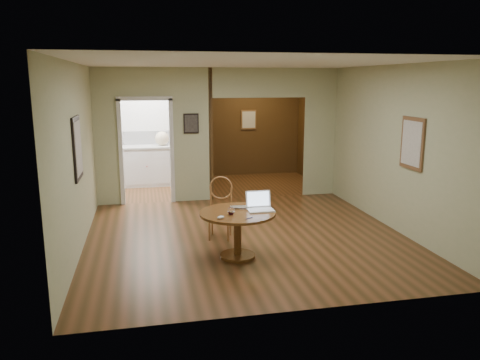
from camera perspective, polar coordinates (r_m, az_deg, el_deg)
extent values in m
plane|color=#3F2912|center=(7.50, 0.86, -6.95)|extent=(5.00, 5.00, 0.00)
plane|color=white|center=(7.10, 0.93, 14.12)|extent=(5.00, 5.00, 0.00)
plane|color=#B4B58C|center=(4.81, 7.40, -1.13)|extent=(5.00, 0.00, 5.00)
plane|color=#B4B58C|center=(7.07, -19.30, 2.49)|extent=(0.00, 5.00, 5.00)
plane|color=#B4B58C|center=(8.10, 18.46, 3.67)|extent=(0.00, 5.00, 5.00)
cube|color=#B4B58C|center=(9.51, -15.92, 4.97)|extent=(0.50, 2.70, 0.04)
cube|color=#B4B58C|center=(9.54, -5.95, 5.38)|extent=(0.80, 2.70, 0.04)
cube|color=#B4B58C|center=(10.19, 9.70, 5.69)|extent=(0.70, 2.70, 0.04)
plane|color=white|center=(11.48, -10.74, 6.35)|extent=(2.70, 0.00, 2.70)
plane|color=#382310|center=(12.28, 1.03, 6.90)|extent=(2.70, 0.00, 2.70)
cube|color=#382310|center=(10.82, -4.52, 6.18)|extent=(0.08, 2.50, 2.70)
cube|color=black|center=(7.05, -19.23, 3.70)|extent=(0.03, 0.70, 0.90)
cube|color=brown|center=(7.64, 20.27, 4.22)|extent=(0.03, 0.60, 0.80)
cube|color=black|center=(9.49, -5.97, 6.87)|extent=(0.30, 0.03, 0.40)
cube|color=silver|center=(12.25, 1.06, 7.36)|extent=(0.40, 0.03, 0.50)
cube|color=white|center=(11.49, -10.69, 5.10)|extent=(2.00, 0.02, 0.32)
cylinder|color=brown|center=(6.68, -0.29, -9.20)|extent=(0.49, 0.49, 0.04)
cylinder|color=brown|center=(6.57, -0.30, -6.73)|extent=(0.11, 0.11, 0.57)
cylinder|color=brown|center=(6.48, -0.30, -4.07)|extent=(1.06, 1.06, 0.04)
cylinder|color=#A46D3A|center=(7.34, -2.48, -3.82)|extent=(0.51, 0.51, 0.03)
cylinder|color=#A46D3A|center=(7.28, -3.76, -5.76)|extent=(0.03, 0.03, 0.44)
cylinder|color=#A46D3A|center=(7.24, -1.47, -5.84)|extent=(0.03, 0.03, 0.44)
cylinder|color=#A46D3A|center=(7.56, -3.40, -5.09)|extent=(0.03, 0.03, 0.44)
cylinder|color=#A46D3A|center=(7.52, -1.20, -5.16)|extent=(0.03, 0.03, 0.44)
cylinder|color=#A46D3A|center=(7.45, -3.59, -2.11)|extent=(0.03, 0.03, 0.35)
cylinder|color=#A46D3A|center=(7.41, -1.06, -2.18)|extent=(0.03, 0.03, 0.35)
torus|color=#A46D3A|center=(7.40, -2.33, -0.96)|extent=(0.37, 0.14, 0.38)
cube|color=white|center=(6.54, 2.53, -3.68)|extent=(0.36, 0.25, 0.02)
cube|color=silver|center=(6.51, 2.60, -3.67)|extent=(0.30, 0.13, 0.00)
cube|color=white|center=(6.65, 2.23, -2.30)|extent=(0.36, 0.07, 0.24)
cube|color=#92A2B9|center=(6.64, 2.24, -2.32)|extent=(0.32, 0.05, 0.20)
imported|color=#AAAAAE|center=(6.62, 0.25, -3.44)|extent=(0.34, 0.24, 0.03)
ellipsoid|color=white|center=(6.16, -2.37, -4.57)|extent=(0.11, 0.09, 0.04)
cylinder|color=navy|center=(6.18, 1.13, -4.67)|extent=(0.11, 0.08, 0.01)
cube|color=silver|center=(11.30, -10.53, 1.66)|extent=(2.00, 0.55, 0.90)
cube|color=#B6B7B2|center=(11.23, -10.62, 4.02)|extent=(2.06, 0.60, 0.04)
sphere|color=#B20C0C|center=(11.01, -11.28, 1.62)|extent=(0.03, 0.03, 0.03)
sphere|color=#B20C0C|center=(11.06, -6.10, 1.83)|extent=(0.03, 0.03, 0.03)
ellipsoid|color=beige|center=(11.21, -9.48, 5.00)|extent=(0.41, 0.39, 0.33)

